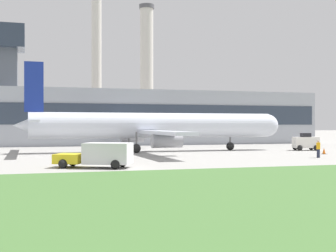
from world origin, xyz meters
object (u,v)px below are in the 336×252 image
object	(u,v)px
pushback_tug	(306,143)
ground_crew_person	(318,149)
baggage_truck	(99,155)
airplane	(152,126)

from	to	relation	value
pushback_tug	ground_crew_person	distance (m)	13.84
baggage_truck	ground_crew_person	distance (m)	22.77
airplane	pushback_tug	world-z (taller)	airplane
pushback_tug	baggage_truck	xyz separation A→B (m)	(-28.83, -16.79, -0.02)
airplane	pushback_tug	xyz separation A→B (m)	(19.45, -2.97, -2.13)
pushback_tug	ground_crew_person	bearing A→B (deg)	-118.14
baggage_truck	airplane	bearing A→B (deg)	64.62
pushback_tug	baggage_truck	bearing A→B (deg)	-149.78
baggage_truck	pushback_tug	bearing A→B (deg)	30.22
airplane	baggage_truck	bearing A→B (deg)	-115.38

